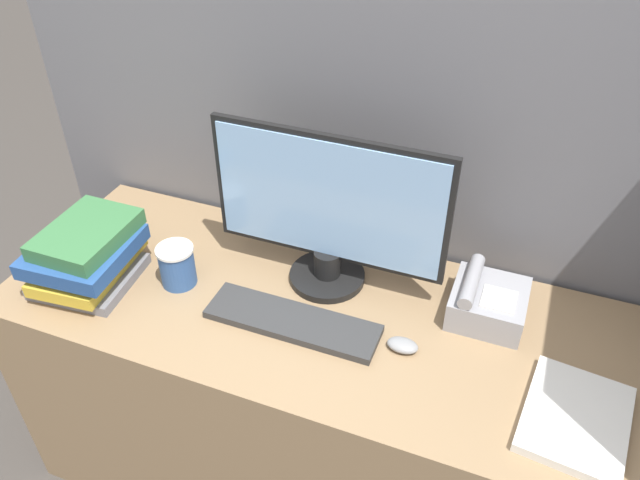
# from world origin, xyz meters

# --- Properties ---
(cubicle_panel_rear) EXTENTS (2.06, 0.04, 1.67)m
(cubicle_panel_rear) POSITION_xyz_m (0.00, 0.67, 0.83)
(cubicle_panel_rear) COLOR slate
(cubicle_panel_rear) RESTS_ON ground_plane
(desk) EXTENTS (1.66, 0.63, 0.74)m
(desk) POSITION_xyz_m (0.00, 0.32, 0.37)
(desk) COLOR #937551
(desk) RESTS_ON ground_plane
(monitor) EXTENTS (0.61, 0.20, 0.43)m
(monitor) POSITION_xyz_m (-0.03, 0.44, 0.95)
(monitor) COLOR black
(monitor) RESTS_ON desk
(keyboard) EXTENTS (0.44, 0.12, 0.02)m
(keyboard) POSITION_xyz_m (-0.05, 0.25, 0.75)
(keyboard) COLOR #333333
(keyboard) RESTS_ON desk
(mouse) EXTENTS (0.07, 0.05, 0.03)m
(mouse) POSITION_xyz_m (0.23, 0.27, 0.75)
(mouse) COLOR gray
(mouse) RESTS_ON desk
(coffee_cup) EXTENTS (0.10, 0.10, 0.11)m
(coffee_cup) POSITION_xyz_m (-0.39, 0.28, 0.80)
(coffee_cup) COLOR #335999
(coffee_cup) RESTS_ON desk
(book_stack) EXTENTS (0.26, 0.30, 0.17)m
(book_stack) POSITION_xyz_m (-0.62, 0.21, 0.82)
(book_stack) COLOR slate
(book_stack) RESTS_ON desk
(desk_telephone) EXTENTS (0.18, 0.18, 0.12)m
(desk_telephone) POSITION_xyz_m (0.39, 0.45, 0.79)
(desk_telephone) COLOR #99999E
(desk_telephone) RESTS_ON desk
(paper_pile) EXTENTS (0.23, 0.29, 0.02)m
(paper_pile) POSITION_xyz_m (0.62, 0.20, 0.75)
(paper_pile) COLOR white
(paper_pile) RESTS_ON desk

